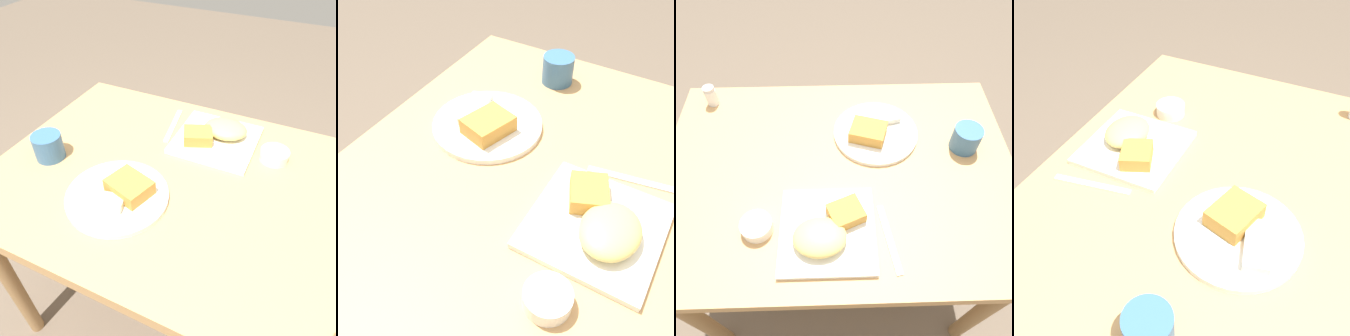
# 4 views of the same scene
# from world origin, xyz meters

# --- Properties ---
(ground_plane) EXTENTS (8.00, 8.00, 0.00)m
(ground_plane) POSITION_xyz_m (0.00, 0.00, 0.00)
(ground_plane) COLOR brown
(dining_table) EXTENTS (1.07, 0.77, 0.73)m
(dining_table) POSITION_xyz_m (0.00, 0.00, 0.65)
(dining_table) COLOR tan
(dining_table) RESTS_ON ground_plane
(plate_square_near) EXTENTS (0.25, 0.25, 0.06)m
(plate_square_near) POSITION_xyz_m (-0.03, -0.21, 0.76)
(plate_square_near) COLOR white
(plate_square_near) RESTS_ON dining_table
(plate_oval_far) EXTENTS (0.27, 0.27, 0.05)m
(plate_oval_far) POSITION_xyz_m (0.12, 0.14, 0.75)
(plate_oval_far) COLOR white
(plate_oval_far) RESTS_ON dining_table
(sauce_ramekin) EXTENTS (0.08, 0.08, 0.03)m
(sauce_ramekin) POSITION_xyz_m (-0.22, -0.19, 0.75)
(sauce_ramekin) COLOR white
(sauce_ramekin) RESTS_ON dining_table
(salt_shaker) EXTENTS (0.04, 0.04, 0.07)m
(salt_shaker) POSITION_xyz_m (-0.43, 0.30, 0.76)
(salt_shaker) COLOR white
(salt_shaker) RESTS_ON dining_table
(butter_knife) EXTENTS (0.05, 0.19, 0.00)m
(butter_knife) POSITION_xyz_m (0.13, -0.23, 0.74)
(butter_knife) COLOR silver
(butter_knife) RESTS_ON dining_table
(coffee_mug) EXTENTS (0.09, 0.09, 0.08)m
(coffee_mug) POSITION_xyz_m (0.39, 0.08, 0.77)
(coffee_mug) COLOR #386693
(coffee_mug) RESTS_ON dining_table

